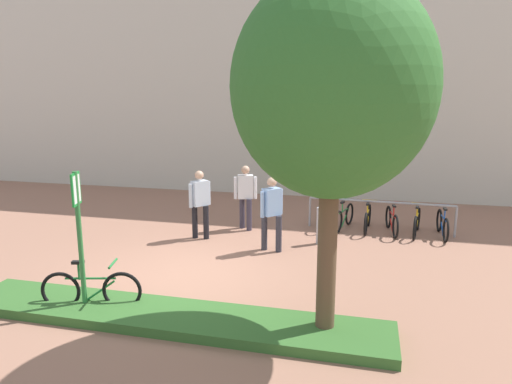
% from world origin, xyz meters
% --- Properties ---
extents(ground_plane, '(60.00, 60.00, 0.00)m').
position_xyz_m(ground_plane, '(0.00, 0.00, 0.00)').
color(ground_plane, '#936651').
extents(building_facade, '(28.00, 1.20, 10.00)m').
position_xyz_m(building_facade, '(0.00, 8.50, 5.00)').
color(building_facade, beige).
rests_on(building_facade, ground).
extents(planter_strip, '(7.00, 1.10, 0.16)m').
position_xyz_m(planter_strip, '(0.48, -1.88, 0.08)').
color(planter_strip, '#336028').
rests_on(planter_strip, ground).
extents(tree_sidewalk, '(2.76, 2.76, 5.15)m').
position_xyz_m(tree_sidewalk, '(2.92, -1.72, 3.61)').
color(tree_sidewalk, brown).
rests_on(tree_sidewalk, ground).
extents(parking_sign_post, '(0.13, 0.35, 2.36)m').
position_xyz_m(parking_sign_post, '(-1.01, -1.88, 1.54)').
color(parking_sign_post, '#2D7238').
rests_on(parking_sign_post, ground).
extents(bike_at_sign, '(1.64, 0.54, 0.86)m').
position_xyz_m(bike_at_sign, '(-0.94, -1.79, 0.35)').
color(bike_at_sign, black).
rests_on(bike_at_sign, ground).
extents(bike_rack_cluster, '(3.76, 1.72, 0.83)m').
position_xyz_m(bike_rack_cluster, '(3.81, 4.01, 0.35)').
color(bike_rack_cluster, '#99999E').
rests_on(bike_rack_cluster, ground).
extents(bollard_steel, '(0.16, 0.16, 0.90)m').
position_xyz_m(bollard_steel, '(2.38, 2.62, 0.45)').
color(bollard_steel, '#ADADB2').
rests_on(bollard_steel, ground).
extents(person_shirt_white, '(0.49, 0.48, 1.72)m').
position_xyz_m(person_shirt_white, '(1.36, 1.85, 0.98)').
color(person_shirt_white, '#2D2D38').
rests_on(person_shirt_white, ground).
extents(person_casual_tan, '(0.44, 0.50, 1.72)m').
position_xyz_m(person_casual_tan, '(-0.56, 2.35, 0.98)').
color(person_casual_tan, black).
rests_on(person_casual_tan, ground).
extents(person_shirt_blue, '(0.59, 0.35, 1.72)m').
position_xyz_m(person_shirt_blue, '(0.33, 3.40, 0.98)').
color(person_shirt_blue, '#383342').
rests_on(person_shirt_blue, ground).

